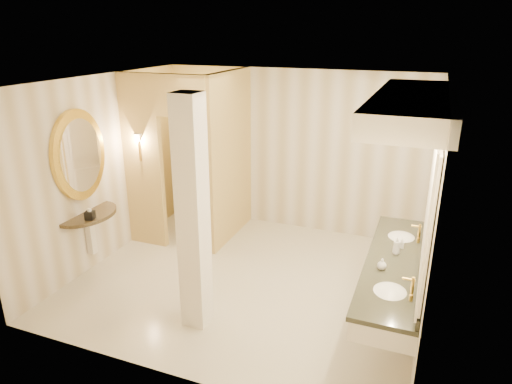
% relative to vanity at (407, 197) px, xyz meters
% --- Properties ---
extents(floor, '(4.50, 4.50, 0.00)m').
position_rel_vanity_xyz_m(floor, '(-1.98, 0.40, -1.63)').
color(floor, beige).
rests_on(floor, ground).
extents(ceiling, '(4.50, 4.50, 0.00)m').
position_rel_vanity_xyz_m(ceiling, '(-1.98, 0.40, 1.07)').
color(ceiling, white).
rests_on(ceiling, wall_back).
extents(wall_back, '(4.50, 0.02, 2.70)m').
position_rel_vanity_xyz_m(wall_back, '(-1.98, 2.40, -0.28)').
color(wall_back, beige).
rests_on(wall_back, floor).
extents(wall_front, '(4.50, 0.02, 2.70)m').
position_rel_vanity_xyz_m(wall_front, '(-1.98, -1.60, -0.28)').
color(wall_front, beige).
rests_on(wall_front, floor).
extents(wall_left, '(0.02, 4.00, 2.70)m').
position_rel_vanity_xyz_m(wall_left, '(-4.23, 0.40, -0.28)').
color(wall_left, beige).
rests_on(wall_left, floor).
extents(wall_right, '(0.02, 4.00, 2.70)m').
position_rel_vanity_xyz_m(wall_right, '(0.27, 0.40, -0.28)').
color(wall_right, beige).
rests_on(wall_right, floor).
extents(toilet_closet, '(1.50, 1.55, 2.70)m').
position_rel_vanity_xyz_m(toilet_closet, '(-3.11, 1.36, -0.24)').
color(toilet_closet, '#EAD57A').
rests_on(toilet_closet, floor).
extents(wall_sconce, '(0.14, 0.14, 0.42)m').
position_rel_vanity_xyz_m(wall_sconce, '(-3.90, 0.83, 0.10)').
color(wall_sconce, gold).
rests_on(wall_sconce, toilet_closet).
extents(vanity, '(0.75, 2.65, 2.09)m').
position_rel_vanity_xyz_m(vanity, '(0.00, 0.00, 0.00)').
color(vanity, white).
rests_on(vanity, floor).
extents(console_shelf, '(0.95, 0.95, 1.93)m').
position_rel_vanity_xyz_m(console_shelf, '(-4.19, -0.12, -0.29)').
color(console_shelf, black).
rests_on(console_shelf, floor).
extents(pillar, '(0.28, 0.28, 2.70)m').
position_rel_vanity_xyz_m(pillar, '(-2.17, -0.70, -0.28)').
color(pillar, white).
rests_on(pillar, floor).
extents(tissue_box, '(0.14, 0.14, 0.11)m').
position_rel_vanity_xyz_m(tissue_box, '(-3.98, -0.29, -0.70)').
color(tissue_box, black).
rests_on(tissue_box, console_shelf).
extents(toilet, '(0.58, 0.88, 0.83)m').
position_rel_vanity_xyz_m(toilet, '(-3.09, 2.15, -1.21)').
color(toilet, white).
rests_on(toilet, floor).
extents(soap_bottle_a, '(0.06, 0.06, 0.12)m').
position_rel_vanity_xyz_m(soap_bottle_a, '(-0.01, 0.35, -0.69)').
color(soap_bottle_a, beige).
rests_on(soap_bottle_a, vanity).
extents(soap_bottle_b, '(0.11, 0.11, 0.13)m').
position_rel_vanity_xyz_m(soap_bottle_b, '(-0.16, -0.25, -0.69)').
color(soap_bottle_b, silver).
rests_on(soap_bottle_b, vanity).
extents(soap_bottle_c, '(0.09, 0.09, 0.21)m').
position_rel_vanity_xyz_m(soap_bottle_c, '(-0.05, 0.16, -0.65)').
color(soap_bottle_c, '#C6B28C').
rests_on(soap_bottle_c, vanity).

